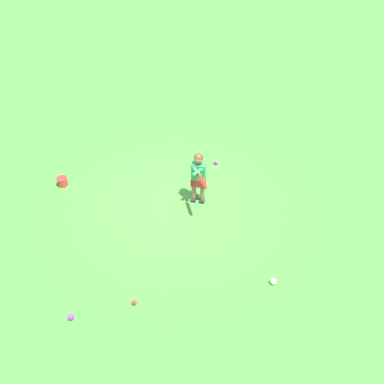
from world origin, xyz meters
name	(u,v)px	position (x,y,z in m)	size (l,w,h in m)	color
ground_plane	(176,202)	(0.00, 0.00, 0.00)	(40.00, 40.00, 0.00)	#479338
child_batter	(199,175)	(-0.38, -0.19, 0.65)	(0.53, 0.67, 1.08)	#232328
play_ball_center_lawn	(71,317)	(0.35, 2.87, 0.04)	(0.09, 0.09, 0.09)	purple
play_ball_far_right	(273,281)	(-2.19, 1.11, 0.05)	(0.10, 0.10, 0.10)	white
play_ball_by_bucket	(134,303)	(-0.38, 2.30, 0.04)	(0.07, 0.07, 0.07)	red
play_ball_near_batter	(216,163)	(-0.28, -1.42, 0.04)	(0.09, 0.09, 0.09)	purple
toy_bucket	(62,181)	(2.32, 0.45, 0.10)	(0.22, 0.22, 0.19)	red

